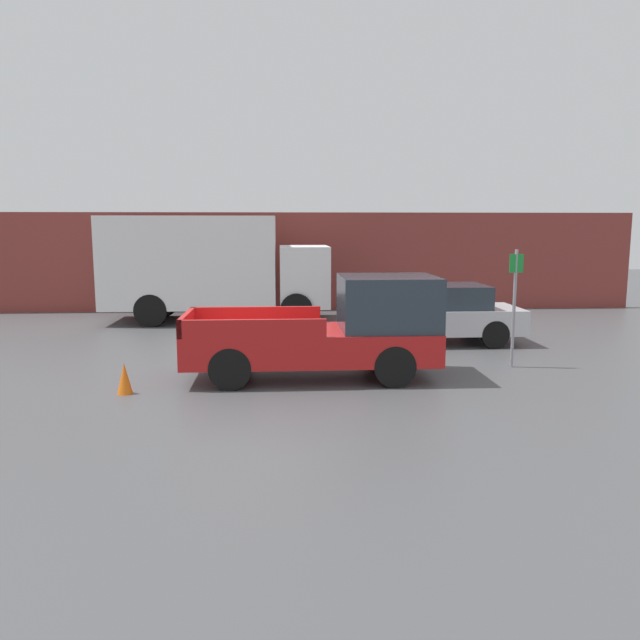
{
  "coord_description": "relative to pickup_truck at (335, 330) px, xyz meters",
  "views": [
    {
      "loc": [
        0.83,
        -12.94,
        3.11
      ],
      "look_at": [
        1.69,
        0.59,
        1.05
      ],
      "focal_mm": 35.0,
      "sensor_mm": 36.0,
      "label": 1
    }
  ],
  "objects": [
    {
      "name": "parking_sign",
      "position": [
        3.98,
        0.67,
        0.48
      ],
      "size": [
        0.3,
        0.07,
        2.59
      ],
      "color": "gray",
      "rests_on": "ground"
    },
    {
      "name": "ground_plane",
      "position": [
        -1.94,
        0.41,
        -0.98
      ],
      "size": [
        60.0,
        60.0,
        0.0
      ],
      "primitive_type": "plane",
      "color": "#4C4C4F"
    },
    {
      "name": "building_wall",
      "position": [
        -1.94,
        10.36,
        0.81
      ],
      "size": [
        28.0,
        0.15,
        3.57
      ],
      "color": "brown",
      "rests_on": "ground"
    },
    {
      "name": "traffic_cone",
      "position": [
        -4.03,
        -1.04,
        -0.68
      ],
      "size": [
        0.28,
        0.28,
        0.59
      ],
      "color": "orange",
      "rests_on": "ground"
    },
    {
      "name": "pickup_truck",
      "position": [
        0.0,
        0.0,
        0.0
      ],
      "size": [
        5.1,
        1.98,
        2.09
      ],
      "color": "red",
      "rests_on": "ground"
    },
    {
      "name": "delivery_truck",
      "position": [
        -3.42,
        7.92,
        0.85
      ],
      "size": [
        7.2,
        2.47,
        3.4
      ],
      "color": "white",
      "rests_on": "ground"
    },
    {
      "name": "car",
      "position": [
        2.93,
        3.66,
        -0.18
      ],
      "size": [
        4.63,
        1.95,
        1.55
      ],
      "color": "silver",
      "rests_on": "ground"
    }
  ]
}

